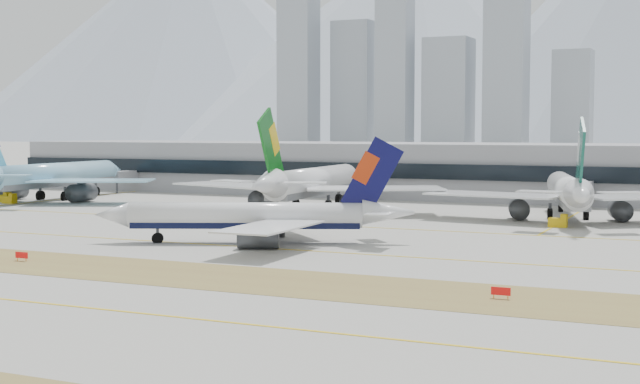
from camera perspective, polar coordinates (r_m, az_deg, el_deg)
The scene contains 14 objects.
ground at distance 146.36m, azimuth -2.11°, elevation -3.41°, with size 3000.00×3000.00×0.00m, color gray.
apron_markings at distance 101.57m, azimuth -15.91°, elevation -6.86°, with size 360.00×122.22×0.06m.
taxiing_airliner at distance 148.63m, azimuth -4.03°, elevation -1.62°, with size 50.85×43.06×18.01m.
widebody_korean at distance 247.82m, azimuth -16.92°, elevation 0.93°, with size 66.30×64.88×23.65m.
widebody_eva at distance 206.72m, azimuth -0.63°, elevation 0.53°, with size 66.52×65.25×23.77m.
widebody_cathay at distance 193.47m, azimuth 15.64°, elevation -0.03°, with size 58.74×58.58×21.58m.
terminal at distance 253.40m, azimuth 9.54°, elevation 1.39°, with size 280.00×43.10×15.00m.
hold_sign_left at distance 135.18m, azimuth -18.56°, elevation -3.86°, with size 2.20×0.15×1.35m.
hold_sign_right at distance 101.97m, azimuth 11.50°, elevation -6.25°, with size 2.20×0.15×1.35m.
gse_b at distance 195.74m, azimuth -4.35°, elevation -1.23°, with size 3.55×2.00×2.60m.
gse_a at distance 246.52m, azimuth -19.55°, elevation -0.36°, with size 3.55×2.00×2.60m.
gse_extra at distance 241.45m, azimuth -19.23°, elevation -0.44°, with size 3.55×2.00×2.60m.
gse_c at distance 178.63m, azimuth 15.03°, elevation -1.86°, with size 3.55×2.00×2.60m.
city_skyline at distance 608.78m, azimuth 8.03°, elevation 6.90°, with size 342.00×49.80×140.00m.
Camera 1 is at (64.76, -129.88, 18.94)m, focal length 50.00 mm.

